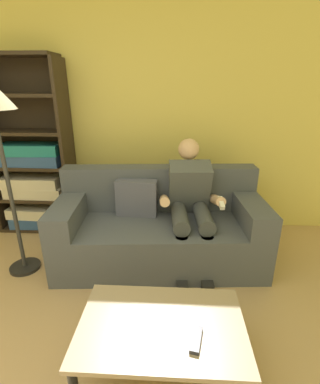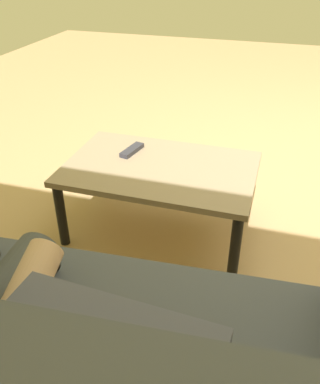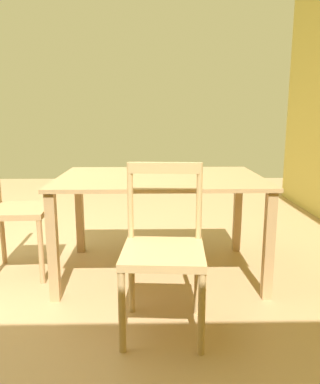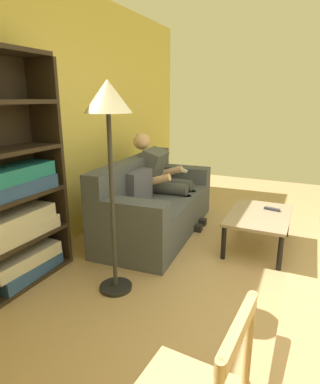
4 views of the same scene
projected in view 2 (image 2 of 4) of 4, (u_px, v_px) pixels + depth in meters
The scene contains 2 objects.
coffee_table at pixel (160, 174), 2.08m from camera, with size 0.95×0.62×0.38m.
tv_remote at pixel (132, 150), 2.18m from camera, with size 0.05×0.17×0.02m, color #2D2D38.
Camera 2 is at (0.55, 2.44, 1.36)m, focal length 38.14 mm.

